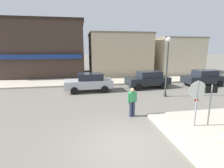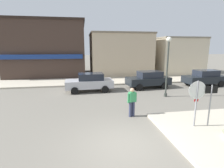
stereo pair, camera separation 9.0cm
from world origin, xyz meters
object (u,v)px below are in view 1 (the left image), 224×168
at_px(parked_car_second, 148,79).
at_px(parked_car_nearest, 89,82).
at_px(lamp_post, 167,58).
at_px(stop_sign, 197,97).
at_px(parked_car_third, 204,78).
at_px(one_way_sign, 210,101).
at_px(pedestrian_crossing_near, 132,101).

bearing_deg(parked_car_second, parked_car_nearest, -175.83).
bearing_deg(parked_car_nearest, lamp_post, -25.07).
bearing_deg(lamp_post, stop_sign, -102.88).
distance_m(stop_sign, parked_car_third, 10.72).
xyz_separation_m(one_way_sign, parked_car_second, (0.35, 8.49, -0.52)).
height_order(one_way_sign, lamp_post, lamp_post).
xyz_separation_m(stop_sign, parked_car_second, (1.00, 8.41, -0.71)).
bearing_deg(stop_sign, parked_car_third, 50.97).
height_order(stop_sign, parked_car_third, stop_sign).
height_order(parked_car_nearest, parked_car_third, same).
bearing_deg(stop_sign, pedestrian_crossing_near, 141.63).
bearing_deg(one_way_sign, pedestrian_crossing_near, 146.94).
distance_m(one_way_sign, parked_car_second, 8.51).
height_order(parked_car_second, parked_car_third, same).
relative_size(one_way_sign, pedestrian_crossing_near, 1.30).
height_order(parked_car_third, pedestrian_crossing_near, pedestrian_crossing_near).
xyz_separation_m(parked_car_nearest, parked_car_third, (11.22, 0.30, 0.00)).
xyz_separation_m(lamp_post, pedestrian_crossing_near, (-3.67, -3.41, -2.09)).
bearing_deg(pedestrian_crossing_near, one_way_sign, -33.06).
bearing_deg(parked_car_second, pedestrian_crossing_near, -118.01).
distance_m(stop_sign, pedestrian_crossing_near, 3.19).
distance_m(one_way_sign, parked_car_nearest, 9.60).
xyz_separation_m(one_way_sign, parked_car_nearest, (-5.14, 8.09, -0.52)).
height_order(lamp_post, parked_car_nearest, lamp_post).
bearing_deg(parked_car_third, lamp_post, -151.69).
height_order(lamp_post, parked_car_second, lamp_post).
bearing_deg(parked_car_third, parked_car_second, 179.04).
relative_size(parked_car_second, pedestrian_crossing_near, 2.58).
distance_m(parked_car_second, parked_car_third, 5.74).
bearing_deg(pedestrian_crossing_near, stop_sign, -38.37).
height_order(stop_sign, pedestrian_crossing_near, stop_sign).
relative_size(one_way_sign, parked_car_second, 0.50).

